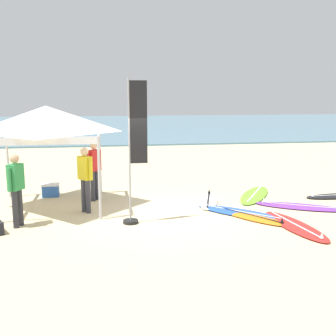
{
  "coord_description": "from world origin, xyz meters",
  "views": [
    {
      "loc": [
        -1.29,
        -10.03,
        3.01
      ],
      "look_at": [
        0.48,
        1.12,
        1.0
      ],
      "focal_mm": 43.59,
      "sensor_mm": 36.0,
      "label": 1
    }
  ],
  "objects_px": {
    "surfboard_orange": "(251,216)",
    "person_yellow": "(85,175)",
    "surfboard_white": "(208,201)",
    "surfboard_lime": "(255,195)",
    "surfboard_blue": "(240,213)",
    "banner_flag": "(134,158)",
    "person_green": "(16,185)",
    "person_red": "(94,167)",
    "surfboard_red": "(295,226)",
    "surfboard_purple": "(300,206)",
    "cooler_box": "(51,190)",
    "canopy_tent": "(46,120)"
  },
  "relations": [
    {
      "from": "surfboard_orange",
      "to": "surfboard_lime",
      "type": "bearing_deg",
      "value": 67.26
    },
    {
      "from": "surfboard_purple",
      "to": "surfboard_white",
      "type": "bearing_deg",
      "value": 156.9
    },
    {
      "from": "surfboard_white",
      "to": "surfboard_red",
      "type": "xyz_separation_m",
      "value": [
        1.41,
        -2.53,
        -0.0
      ]
    },
    {
      "from": "surfboard_blue",
      "to": "banner_flag",
      "type": "bearing_deg",
      "value": -173.32
    },
    {
      "from": "surfboard_orange",
      "to": "cooler_box",
      "type": "xyz_separation_m",
      "value": [
        -5.22,
        3.06,
        0.16
      ]
    },
    {
      "from": "surfboard_white",
      "to": "person_red",
      "type": "relative_size",
      "value": 1.18
    },
    {
      "from": "canopy_tent",
      "to": "cooler_box",
      "type": "distance_m",
      "value": 2.52
    },
    {
      "from": "surfboard_white",
      "to": "surfboard_lime",
      "type": "relative_size",
      "value": 0.82
    },
    {
      "from": "cooler_box",
      "to": "surfboard_orange",
      "type": "bearing_deg",
      "value": -30.4
    },
    {
      "from": "surfboard_lime",
      "to": "cooler_box",
      "type": "relative_size",
      "value": 4.95
    },
    {
      "from": "canopy_tent",
      "to": "surfboard_red",
      "type": "bearing_deg",
      "value": -24.76
    },
    {
      "from": "surfboard_orange",
      "to": "person_yellow",
      "type": "distance_m",
      "value": 4.35
    },
    {
      "from": "person_yellow",
      "to": "cooler_box",
      "type": "bearing_deg",
      "value": 120.5
    },
    {
      "from": "surfboard_blue",
      "to": "surfboard_lime",
      "type": "xyz_separation_m",
      "value": [
        1.06,
        1.78,
        -0.0
      ]
    },
    {
      "from": "canopy_tent",
      "to": "surfboard_orange",
      "type": "bearing_deg",
      "value": -19.79
    },
    {
      "from": "surfboard_orange",
      "to": "person_red",
      "type": "height_order",
      "value": "person_red"
    },
    {
      "from": "surfboard_lime",
      "to": "person_red",
      "type": "relative_size",
      "value": 1.45
    },
    {
      "from": "surfboard_white",
      "to": "surfboard_red",
      "type": "height_order",
      "value": "same"
    },
    {
      "from": "surfboard_orange",
      "to": "banner_flag",
      "type": "distance_m",
      "value": 3.28
    },
    {
      "from": "surfboard_blue",
      "to": "banner_flag",
      "type": "relative_size",
      "value": 0.66
    },
    {
      "from": "person_red",
      "to": "banner_flag",
      "type": "relative_size",
      "value": 0.5
    },
    {
      "from": "surfboard_orange",
      "to": "person_red",
      "type": "bearing_deg",
      "value": 148.57
    },
    {
      "from": "surfboard_blue",
      "to": "surfboard_red",
      "type": "height_order",
      "value": "same"
    },
    {
      "from": "surfboard_white",
      "to": "surfboard_red",
      "type": "bearing_deg",
      "value": -60.79
    },
    {
      "from": "canopy_tent",
      "to": "person_yellow",
      "type": "height_order",
      "value": "canopy_tent"
    },
    {
      "from": "surfboard_blue",
      "to": "surfboard_lime",
      "type": "distance_m",
      "value": 2.07
    },
    {
      "from": "surfboard_lime",
      "to": "person_yellow",
      "type": "relative_size",
      "value": 1.45
    },
    {
      "from": "surfboard_red",
      "to": "banner_flag",
      "type": "height_order",
      "value": "banner_flag"
    },
    {
      "from": "canopy_tent",
      "to": "surfboard_lime",
      "type": "relative_size",
      "value": 1.14
    },
    {
      "from": "surfboard_red",
      "to": "surfboard_lime",
      "type": "relative_size",
      "value": 0.99
    },
    {
      "from": "person_green",
      "to": "person_yellow",
      "type": "xyz_separation_m",
      "value": [
        1.51,
        0.95,
        0.0
      ]
    },
    {
      "from": "surfboard_blue",
      "to": "person_yellow",
      "type": "xyz_separation_m",
      "value": [
        -3.93,
        0.78,
        0.95
      ]
    },
    {
      "from": "surfboard_orange",
      "to": "person_red",
      "type": "relative_size",
      "value": 1.2
    },
    {
      "from": "surfboard_red",
      "to": "person_yellow",
      "type": "distance_m",
      "value": 5.32
    },
    {
      "from": "person_red",
      "to": "banner_flag",
      "type": "height_order",
      "value": "banner_flag"
    },
    {
      "from": "person_green",
      "to": "person_yellow",
      "type": "relative_size",
      "value": 1.0
    },
    {
      "from": "surfboard_purple",
      "to": "banner_flag",
      "type": "xyz_separation_m",
      "value": [
        -4.54,
        -0.64,
        1.54
      ]
    },
    {
      "from": "banner_flag",
      "to": "surfboard_blue",
      "type": "bearing_deg",
      "value": 6.68
    },
    {
      "from": "surfboard_lime",
      "to": "person_red",
      "type": "bearing_deg",
      "value": 177.31
    },
    {
      "from": "surfboard_white",
      "to": "surfboard_lime",
      "type": "xyz_separation_m",
      "value": [
        1.57,
        0.47,
        -0.0
      ]
    },
    {
      "from": "person_red",
      "to": "person_yellow",
      "type": "xyz_separation_m",
      "value": [
        -0.21,
        -1.22,
        0.0
      ]
    },
    {
      "from": "person_green",
      "to": "person_red",
      "type": "xyz_separation_m",
      "value": [
        1.72,
        2.18,
        0.0
      ]
    },
    {
      "from": "surfboard_red",
      "to": "person_yellow",
      "type": "bearing_deg",
      "value": 157.48
    },
    {
      "from": "surfboard_white",
      "to": "person_green",
      "type": "bearing_deg",
      "value": -163.32
    },
    {
      "from": "surfboard_orange",
      "to": "surfboard_red",
      "type": "bearing_deg",
      "value": -49.1
    },
    {
      "from": "person_yellow",
      "to": "banner_flag",
      "type": "distance_m",
      "value": 1.73
    },
    {
      "from": "surfboard_red",
      "to": "surfboard_lime",
      "type": "height_order",
      "value": "same"
    },
    {
      "from": "surfboard_red",
      "to": "cooler_box",
      "type": "relative_size",
      "value": 4.91
    },
    {
      "from": "surfboard_purple",
      "to": "person_red",
      "type": "relative_size",
      "value": 1.41
    },
    {
      "from": "surfboard_red",
      "to": "banner_flag",
      "type": "bearing_deg",
      "value": 166.12
    }
  ]
}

